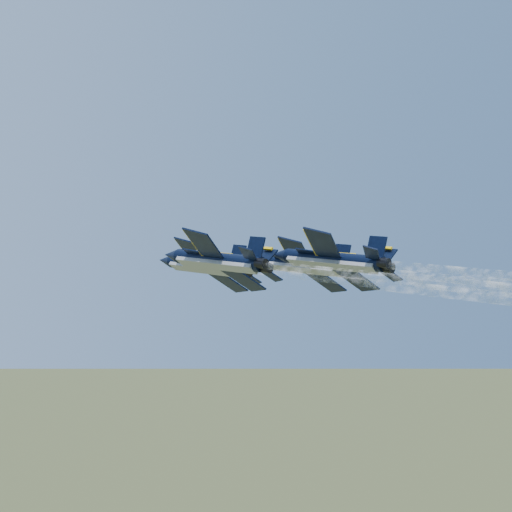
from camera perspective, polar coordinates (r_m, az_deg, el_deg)
jet_lead at (r=115.03m, az=-3.82°, el=-0.69°), size 13.10×19.66×7.57m
jet_left at (r=100.69m, az=-2.95°, el=-0.33°), size 13.10×19.66×7.57m
jet_right at (r=113.65m, az=3.43°, el=-0.66°), size 13.10×19.66×7.57m
jet_slot at (r=100.17m, az=5.44°, el=-0.30°), size 13.10×19.66×7.57m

